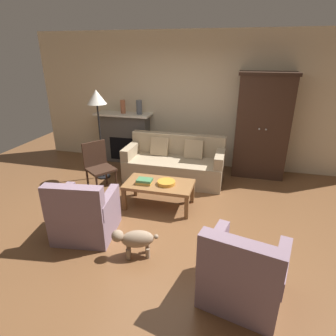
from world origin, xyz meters
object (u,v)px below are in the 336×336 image
(couch, at_px, (175,164))
(coffee_table, at_px, (159,186))
(mantel_vase_slate, at_px, (139,107))
(mantel_vase_terracotta, at_px, (123,107))
(armchair_near_left, at_px, (85,215))
(armchair_near_right, at_px, (243,274))
(fireplace, at_px, (125,137))
(book_stack, at_px, (144,181))
(dog, at_px, (135,239))
(armoire, at_px, (262,126))
(side_chair_wooden, at_px, (98,164))
(fruit_bowl, at_px, (166,183))
(floor_lamp, at_px, (97,103))

(couch, xyz_separation_m, coffee_table, (0.00, -1.12, 0.05))
(mantel_vase_slate, bearing_deg, mantel_vase_terracotta, 180.00)
(armchair_near_left, height_order, armchair_near_right, same)
(fireplace, height_order, armchair_near_left, fireplace)
(book_stack, xyz_separation_m, dog, (0.28, -1.19, -0.21))
(armoire, height_order, couch, armoire)
(fireplace, relative_size, couch, 0.66)
(side_chair_wooden, bearing_deg, armoire, 27.15)
(coffee_table, relative_size, fruit_bowl, 3.81)
(mantel_vase_terracotta, relative_size, dog, 0.53)
(floor_lamp, bearing_deg, side_chair_wooden, -70.12)
(fruit_bowl, distance_m, armchair_near_right, 2.02)
(couch, relative_size, armchair_near_left, 2.19)
(armoire, xyz_separation_m, floor_lamp, (-3.03, -0.94, 0.48))
(couch, xyz_separation_m, mantel_vase_slate, (-0.97, 0.72, 0.95))
(side_chair_wooden, height_order, floor_lamp, floor_lamp)
(armoire, relative_size, armchair_near_left, 2.32)
(side_chair_wooden, xyz_separation_m, dog, (1.29, -1.59, -0.27))
(fireplace, relative_size, mantel_vase_terracotta, 4.34)
(couch, distance_m, armchair_near_left, 2.28)
(fireplace, relative_size, coffee_table, 1.15)
(coffee_table, height_order, mantel_vase_slate, mantel_vase_slate)
(armchair_near_left, bearing_deg, coffee_table, 53.24)
(dog, bearing_deg, fireplace, 114.16)
(fireplace, distance_m, coffee_table, 2.30)
(mantel_vase_terracotta, bearing_deg, side_chair_wooden, -85.92)
(armoire, xyz_separation_m, side_chair_wooden, (-2.84, -1.46, -0.51))
(book_stack, bearing_deg, armoire, 45.39)
(armoire, distance_m, floor_lamp, 3.21)
(armchair_near_left, xyz_separation_m, floor_lamp, (-0.66, 1.87, 1.20))
(armoire, bearing_deg, dog, -116.96)
(mantel_vase_slate, bearing_deg, fruit_bowl, -59.41)
(fireplace, distance_m, fruit_bowl, 2.38)
(fireplace, height_order, dog, fireplace)
(couch, height_order, book_stack, couch)
(armchair_near_left, bearing_deg, side_chair_wooden, 109.40)
(fruit_bowl, relative_size, armchair_near_left, 0.33)
(mantel_vase_terracotta, height_order, floor_lamp, floor_lamp)
(fruit_bowl, height_order, mantel_vase_slate, mantel_vase_slate)
(side_chair_wooden, xyz_separation_m, floor_lamp, (-0.19, 0.52, 1.00))
(mantel_vase_slate, relative_size, armchair_near_right, 0.33)
(couch, bearing_deg, coffee_table, -89.98)
(side_chair_wooden, bearing_deg, mantel_vase_terracotta, 94.08)
(armchair_near_right, bearing_deg, side_chair_wooden, 143.17)
(coffee_table, xyz_separation_m, dog, (0.05, -1.26, -0.12))
(couch, distance_m, side_chair_wooden, 1.49)
(armoire, distance_m, armchair_near_left, 3.74)
(fireplace, relative_size, fruit_bowl, 4.36)
(mantel_vase_terracotta, height_order, armchair_near_left, mantel_vase_terracotta)
(mantel_vase_terracotta, relative_size, mantel_vase_slate, 0.97)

